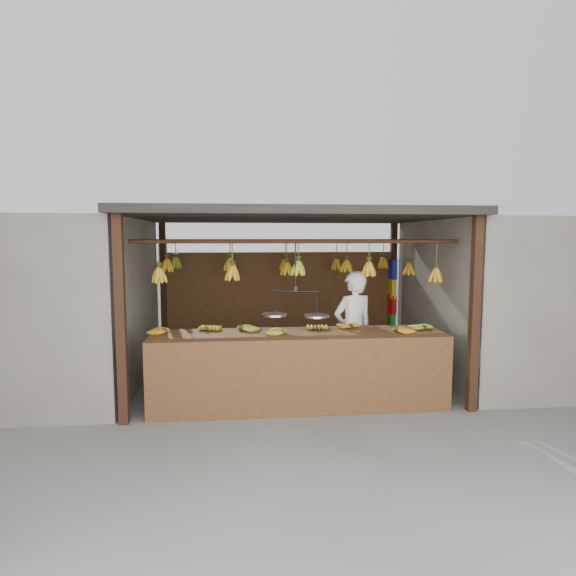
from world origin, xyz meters
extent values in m
plane|color=#5B5B57|center=(0.00, 0.00, 0.00)|extent=(80.00, 80.00, 0.00)
cube|color=black|center=(-2.00, -1.50, 1.15)|extent=(0.10, 0.10, 2.30)
cube|color=black|center=(2.00, -1.50, 1.15)|extent=(0.10, 0.10, 2.30)
cube|color=black|center=(-2.00, 1.50, 1.15)|extent=(0.10, 0.10, 2.30)
cube|color=black|center=(2.00, 1.50, 1.15)|extent=(0.10, 0.10, 2.30)
cube|color=black|center=(0.00, 0.00, 2.35)|extent=(4.30, 3.30, 0.10)
cylinder|color=black|center=(0.00, -1.00, 2.00)|extent=(4.00, 0.05, 0.05)
cylinder|color=black|center=(0.00, 0.00, 2.00)|extent=(4.00, 0.05, 0.05)
cylinder|color=black|center=(0.00, 1.00, 2.00)|extent=(4.00, 0.05, 0.05)
cube|color=#57341A|center=(0.00, 1.50, 0.90)|extent=(4.00, 0.06, 1.80)
cube|color=slate|center=(-3.60, 0.00, 1.15)|extent=(3.00, 3.00, 2.30)
cube|color=slate|center=(3.60, 0.00, 1.15)|extent=(3.00, 3.00, 2.30)
cube|color=#57341A|center=(-0.01, -1.10, 0.86)|extent=(3.53, 0.78, 0.08)
cube|color=#57341A|center=(-0.01, -1.49, 0.45)|extent=(3.53, 0.04, 0.90)
cube|color=black|center=(-1.68, -1.44, 0.41)|extent=(0.07, 0.07, 0.82)
cube|color=black|center=(1.65, -1.44, 0.41)|extent=(0.07, 0.07, 0.82)
cube|color=black|center=(-1.68, -0.76, 0.41)|extent=(0.07, 0.07, 0.82)
cube|color=black|center=(1.65, -0.76, 0.41)|extent=(0.07, 0.07, 0.82)
ellipsoid|color=orange|center=(-1.61, -0.98, 0.93)|extent=(0.27, 0.22, 0.06)
ellipsoid|color=orange|center=(-1.11, -0.90, 0.93)|extent=(0.25, 0.28, 0.06)
ellipsoid|color=#92A523|center=(-0.69, -0.93, 0.93)|extent=(0.30, 0.27, 0.06)
ellipsoid|color=#92A523|center=(-0.21, -1.19, 0.93)|extent=(0.29, 0.26, 0.06)
ellipsoid|color=orange|center=(0.24, -1.00, 0.93)|extent=(0.20, 0.26, 0.06)
ellipsoid|color=orange|center=(0.69, -0.92, 0.93)|extent=(0.26, 0.29, 0.06)
ellipsoid|color=orange|center=(1.17, -1.22, 0.93)|extent=(0.27, 0.22, 0.06)
ellipsoid|color=#92A523|center=(1.57, -1.11, 0.93)|extent=(0.25, 0.29, 0.06)
ellipsoid|color=orange|center=(-1.66, -1.03, 1.61)|extent=(0.16, 0.16, 0.28)
ellipsoid|color=orange|center=(-0.80, -0.96, 1.62)|extent=(0.16, 0.16, 0.28)
ellipsoid|color=#92A523|center=(0.00, -0.95, 1.67)|extent=(0.16, 0.16, 0.28)
ellipsoid|color=orange|center=(0.88, -0.97, 1.66)|extent=(0.16, 0.16, 0.28)
ellipsoid|color=orange|center=(1.75, -0.96, 1.58)|extent=(0.16, 0.16, 0.28)
ellipsoid|color=orange|center=(-1.72, 0.04, 1.66)|extent=(0.16, 0.16, 0.28)
ellipsoid|color=orange|center=(-0.85, -0.02, 1.68)|extent=(0.16, 0.16, 0.28)
ellipsoid|color=orange|center=(-0.05, 0.01, 1.60)|extent=(0.16, 0.16, 0.28)
ellipsoid|color=orange|center=(0.81, -0.02, 1.64)|extent=(0.16, 0.16, 0.28)
ellipsoid|color=orange|center=(1.75, 0.02, 1.59)|extent=(0.16, 0.16, 0.28)
ellipsoid|color=#92A523|center=(-1.72, 0.98, 1.65)|extent=(0.16, 0.16, 0.28)
ellipsoid|color=#92A523|center=(-0.86, 0.98, 1.61)|extent=(0.16, 0.16, 0.28)
ellipsoid|color=orange|center=(0.02, 0.95, 1.62)|extent=(0.16, 0.16, 0.28)
ellipsoid|color=orange|center=(0.88, 1.01, 1.61)|extent=(0.16, 0.16, 0.28)
ellipsoid|color=orange|center=(1.66, 0.98, 1.63)|extent=(0.16, 0.16, 0.28)
cylinder|color=black|center=(-0.04, -1.00, 1.70)|extent=(0.02, 0.02, 0.61)
cylinder|color=black|center=(-0.04, -1.00, 1.39)|extent=(0.55, 0.18, 0.02)
cylinder|color=silver|center=(-0.29, -0.93, 1.09)|extent=(0.30, 0.30, 0.02)
cylinder|color=silver|center=(0.21, -1.07, 1.09)|extent=(0.30, 0.30, 0.02)
imported|color=white|center=(0.78, -0.60, 0.81)|extent=(0.69, 0.57, 1.61)
cube|color=#1426BF|center=(1.94, 1.35, 1.49)|extent=(0.08, 0.26, 0.34)
cube|color=yellow|center=(1.94, 1.35, 1.16)|extent=(0.08, 0.26, 0.34)
cube|color=red|center=(1.94, 1.35, 0.88)|extent=(0.08, 0.26, 0.34)
cube|color=#199926|center=(1.94, 1.35, 0.55)|extent=(0.08, 0.26, 0.34)
camera|label=1|loc=(-0.72, -6.78, 2.04)|focal=30.00mm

